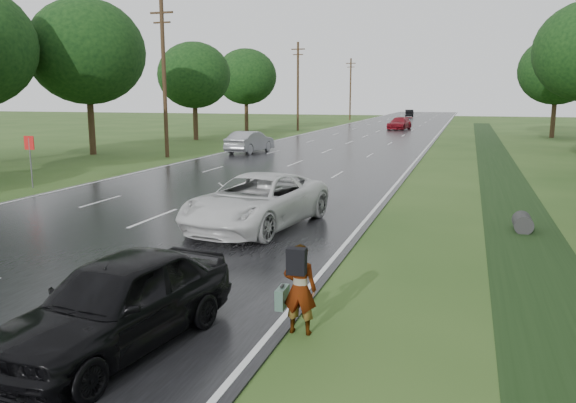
# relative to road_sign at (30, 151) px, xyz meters

# --- Properties ---
(road) EXTENTS (14.00, 180.00, 0.04)m
(road) POSITION_rel_road_sign_xyz_m (8.50, 33.00, -1.62)
(road) COLOR black
(road) RESTS_ON ground
(edge_stripe_east) EXTENTS (0.12, 180.00, 0.01)m
(edge_stripe_east) POSITION_rel_road_sign_xyz_m (15.25, 33.00, -1.60)
(edge_stripe_east) COLOR silver
(edge_stripe_east) RESTS_ON road
(edge_stripe_west) EXTENTS (0.12, 180.00, 0.01)m
(edge_stripe_west) POSITION_rel_road_sign_xyz_m (1.75, 33.00, -1.60)
(edge_stripe_west) COLOR silver
(edge_stripe_west) RESTS_ON road
(center_line) EXTENTS (0.12, 180.00, 0.01)m
(center_line) POSITION_rel_road_sign_xyz_m (8.50, 33.00, -1.60)
(center_line) COLOR silver
(center_line) RESTS_ON road
(drainage_ditch) EXTENTS (2.20, 120.00, 0.56)m
(drainage_ditch) POSITION_rel_road_sign_xyz_m (20.00, 6.71, -1.61)
(drainage_ditch) COLOR black
(drainage_ditch) RESTS_ON ground
(road_sign) EXTENTS (0.50, 0.06, 2.30)m
(road_sign) POSITION_rel_road_sign_xyz_m (0.00, 0.00, 0.00)
(road_sign) COLOR slate
(road_sign) RESTS_ON ground
(utility_pole_mid) EXTENTS (1.60, 0.26, 10.00)m
(utility_pole_mid) POSITION_rel_road_sign_xyz_m (-0.70, 13.00, 3.55)
(utility_pole_mid) COLOR #3C2A18
(utility_pole_mid) RESTS_ON ground
(utility_pole_far) EXTENTS (1.60, 0.26, 10.00)m
(utility_pole_far) POSITION_rel_road_sign_xyz_m (-0.70, 43.00, 3.55)
(utility_pole_far) COLOR #3C2A18
(utility_pole_far) RESTS_ON ground
(utility_pole_distant) EXTENTS (1.60, 0.26, 10.00)m
(utility_pole_distant) POSITION_rel_road_sign_xyz_m (-0.70, 73.00, 3.55)
(utility_pole_distant) COLOR #3C2A18
(utility_pole_distant) RESTS_ON ground
(tree_east_f) EXTENTS (7.20, 7.20, 9.62)m
(tree_east_f) POSITION_rel_road_sign_xyz_m (26.00, 40.00, 4.73)
(tree_east_f) COLOR #3C2A18
(tree_east_f) RESTS_ON ground
(tree_west_c) EXTENTS (7.80, 7.80, 10.43)m
(tree_west_c) POSITION_rel_road_sign_xyz_m (-6.50, 13.00, 5.27)
(tree_west_c) COLOR #3C2A18
(tree_west_c) RESTS_ON ground
(tree_west_d) EXTENTS (6.60, 6.60, 8.80)m
(tree_west_d) POSITION_rel_road_sign_xyz_m (-5.70, 27.00, 4.18)
(tree_west_d) COLOR #3C2A18
(tree_west_d) RESTS_ON ground
(tree_west_f) EXTENTS (7.00, 7.00, 9.29)m
(tree_west_f) POSITION_rel_road_sign_xyz_m (-6.30, 41.00, 4.49)
(tree_west_f) COLOR #3C2A18
(tree_west_f) RESTS_ON ground
(pedestrian) EXTENTS (0.72, 0.63, 1.59)m
(pedestrian) POSITION_rel_road_sign_xyz_m (15.68, -11.20, -0.82)
(pedestrian) COLOR #A5998C
(pedestrian) RESTS_ON ground
(white_pickup) EXTENTS (3.54, 6.15, 1.61)m
(white_pickup) POSITION_rel_road_sign_xyz_m (12.20, -4.10, -0.80)
(white_pickup) COLOR silver
(white_pickup) RESTS_ON road
(dark_sedan) EXTENTS (2.44, 4.70, 1.53)m
(dark_sedan) POSITION_rel_road_sign_xyz_m (13.12, -12.68, -0.84)
(dark_sedan) COLOR black
(dark_sedan) RESTS_ON road
(silver_sedan) EXTENTS (2.17, 4.80, 1.53)m
(silver_sedan) POSITION_rel_road_sign_xyz_m (3.56, 17.16, -0.84)
(silver_sedan) COLOR gray
(silver_sedan) RESTS_ON road
(far_car_red) EXTENTS (2.77, 5.24, 1.45)m
(far_car_red) POSITION_rel_road_sign_xyz_m (10.36, 48.46, -0.88)
(far_car_red) COLOR maroon
(far_car_red) RESTS_ON road
(far_car_dark) EXTENTS (2.01, 4.39, 1.40)m
(far_car_dark) POSITION_rel_road_sign_xyz_m (7.50, 87.86, -0.90)
(far_car_dark) COLOR black
(far_car_dark) RESTS_ON road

